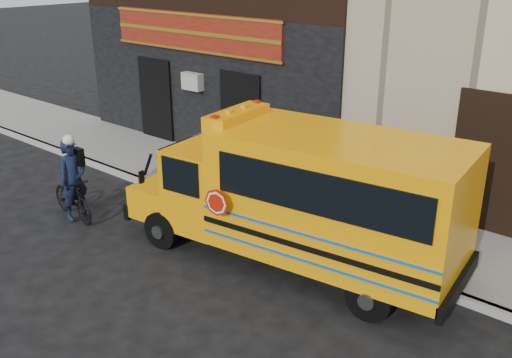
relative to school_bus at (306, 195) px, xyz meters
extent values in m
plane|color=black|center=(-1.52, -1.88, -1.51)|extent=(120.00, 120.00, 0.00)
cube|color=#9E9F99|center=(-1.52, 0.72, -1.43)|extent=(40.00, 0.20, 0.15)
cube|color=slate|center=(-1.52, 2.22, -1.43)|extent=(40.00, 3.00, 0.15)
cube|color=black|center=(-6.52, 3.67, 0.64)|extent=(10.00, 0.30, 4.00)
cube|color=#5C140D|center=(-6.52, 3.50, 2.14)|extent=(6.50, 0.12, 1.10)
cube|color=black|center=(-8.32, 3.52, -0.11)|extent=(1.30, 0.10, 2.50)
cube|color=black|center=(-4.72, 3.52, -0.11)|extent=(1.30, 0.10, 2.50)
cylinder|color=black|center=(-2.70, -1.26, -1.11)|extent=(0.83, 0.37, 0.80)
cylinder|color=black|center=(-2.92, 0.63, -1.11)|extent=(0.83, 0.37, 0.80)
cylinder|color=black|center=(1.87, -0.74, -1.11)|extent=(0.83, 0.37, 0.80)
cylinder|color=black|center=(1.65, 1.15, -1.11)|extent=(0.83, 0.37, 0.80)
cube|color=#FF9C05|center=(-3.26, -0.37, -0.71)|extent=(1.22, 2.10, 0.70)
cube|color=black|center=(-3.81, -0.43, -0.96)|extent=(0.35, 2.05, 0.35)
cube|color=#FF9C05|center=(-2.17, -0.24, -0.21)|extent=(1.43, 2.22, 1.70)
cube|color=black|center=(-2.73, -0.31, 0.19)|extent=(0.26, 1.80, 0.90)
cube|color=#FF9C05|center=(0.67, 0.08, 0.11)|extent=(4.72, 2.69, 2.25)
cube|color=black|center=(2.93, 0.34, -0.96)|extent=(0.37, 2.20, 0.30)
cube|color=black|center=(0.89, -1.01, 0.59)|extent=(3.88, 0.48, 0.75)
cube|color=#FF9C05|center=(-1.57, -0.17, 1.27)|extent=(0.68, 1.65, 0.28)
cylinder|color=#B11907|center=(-0.98, -1.41, 0.04)|extent=(0.52, 0.09, 0.52)
imported|color=black|center=(-5.38, -1.65, -0.99)|extent=(1.78, 0.69, 1.04)
imported|color=black|center=(-5.24, -1.65, -0.57)|extent=(0.46, 0.69, 1.88)
camera|label=1|loc=(5.62, -8.18, 4.20)|focal=40.00mm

